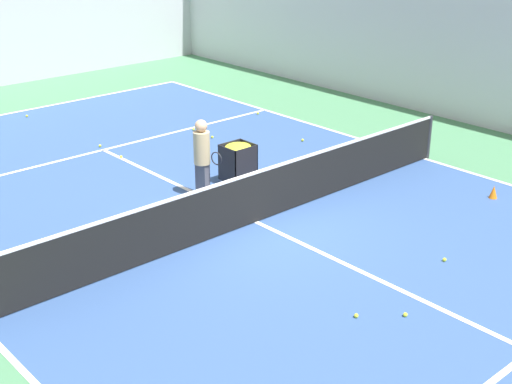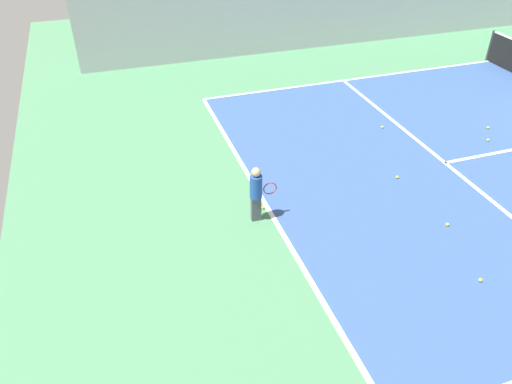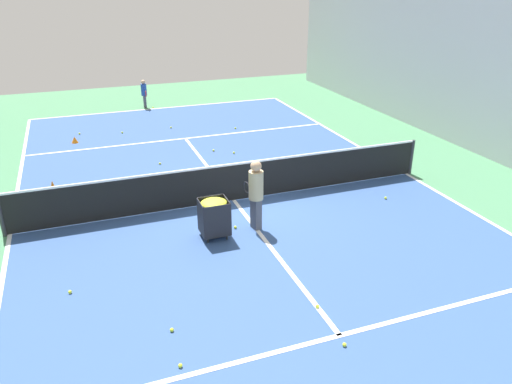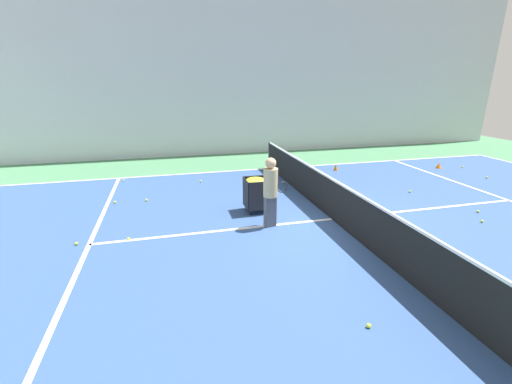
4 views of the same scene
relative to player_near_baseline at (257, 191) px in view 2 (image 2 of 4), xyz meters
name	(u,v)px [view 2 (image 2 of 4)]	position (x,y,z in m)	size (l,w,h in m)	color
line_baseline_near	(262,198)	(-0.67, 0.35, -0.71)	(10.95, 0.10, 0.00)	white
line_sideline_left	(488,61)	(-6.15, 10.81, -0.71)	(0.10, 20.94, 0.00)	white
line_service_near	(445,163)	(-0.67, 5.06, -0.71)	(10.95, 0.10, 0.00)	white
player_near_baseline	(257,191)	(0.00, 0.00, 0.00)	(0.26, 0.58, 1.24)	#4C4C56
tennis_ball_4	(263,207)	(-0.30, 0.24, -0.68)	(0.07, 0.07, 0.07)	yellow
tennis_ball_5	(480,280)	(2.95, 3.19, -0.68)	(0.07, 0.07, 0.07)	yellow
tennis_ball_6	(382,127)	(-2.76, 4.54, -0.68)	(0.07, 0.07, 0.07)	yellow
tennis_ball_8	(397,177)	(-0.43, 3.58, -0.68)	(0.07, 0.07, 0.07)	yellow
tennis_ball_10	(447,224)	(1.43, 3.60, -0.68)	(0.07, 0.07, 0.07)	yellow
tennis_ball_11	(488,140)	(-1.24, 6.78, -0.68)	(0.07, 0.07, 0.07)	yellow
tennis_ball_15	(488,128)	(-1.82, 7.26, -0.68)	(0.07, 0.07, 0.07)	yellow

